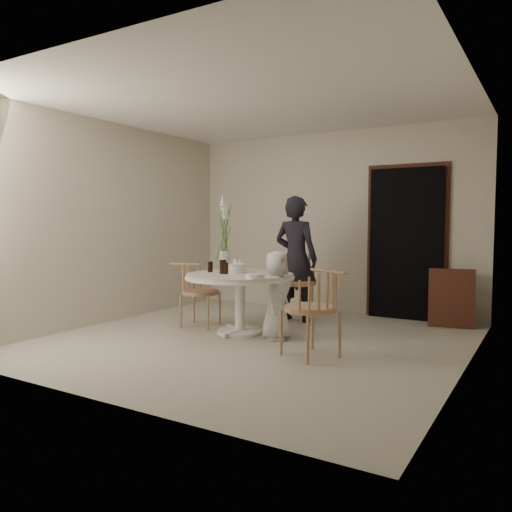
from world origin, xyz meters
The scene contains 18 objects.
ground centered at (0.00, 0.00, 0.00)m, with size 4.50×4.50×0.00m, color beige.
room_shell centered at (0.00, 0.00, 1.62)m, with size 4.50×4.50×4.50m.
doorway centered at (1.15, 2.19, 1.05)m, with size 1.00×0.10×2.10m, color black.
door_trim centered at (1.15, 2.23, 1.11)m, with size 1.12×0.03×2.22m, color #522F1C.
table centered at (-0.35, 0.25, 0.62)m, with size 1.33×1.33×0.73m.
picture_frame centered at (1.81, 1.95, 0.38)m, with size 0.57×0.04×0.76m, color #522F1C.
chair_far centered at (-0.15, 1.38, 0.64)m, with size 0.69×0.72×0.99m.
chair_right centered at (0.95, -0.33, 0.59)m, with size 0.66×0.64×0.91m.
chair_left centered at (-1.11, 0.29, 0.54)m, with size 0.55×0.52×0.83m.
girl centered at (-0.11, 1.30, 0.85)m, with size 0.62×0.41×1.71m, color black.
boy centered at (0.18, 0.20, 0.51)m, with size 0.50×0.33×1.03m, color silver.
birthday_cake centered at (-0.42, 0.26, 0.79)m, with size 0.24×0.24×0.17m.
cola_tumbler_a centered at (-0.60, 0.24, 0.81)m, with size 0.07×0.07×0.15m, color black.
cola_tumbler_b centered at (-0.48, 0.14, 0.80)m, with size 0.07×0.07×0.14m, color black.
cola_tumbler_c centered at (-0.77, 0.22, 0.80)m, with size 0.06×0.06×0.13m, color black.
cola_tumbler_d centered at (-0.53, 0.15, 0.81)m, with size 0.08×0.08×0.17m, color black.
plate_stack centered at (0.07, -0.10, 0.76)m, with size 0.21×0.21×0.05m, color white.
flower_vase centered at (-0.80, 0.57, 1.14)m, with size 0.13×0.13×0.99m.
Camera 1 is at (2.91, -4.82, 1.37)m, focal length 35.00 mm.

